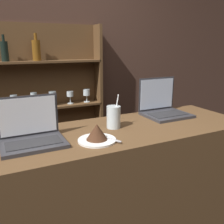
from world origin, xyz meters
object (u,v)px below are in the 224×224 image
Objects in this scene: laptop_near at (32,133)px; cake_plate at (97,134)px; water_glass at (114,117)px; laptop_far at (163,107)px.

laptop_near reaches higher than cake_plate.
water_glass reaches higher than cake_plate.
laptop_near is 1.01× the size of laptop_far.
laptop_far is 1.53× the size of cake_plate.
laptop_far is 0.66m from cake_plate.
water_glass is (0.17, 0.16, 0.03)m from cake_plate.
laptop_far is at bearing 23.07° from cake_plate.
water_glass is (-0.44, -0.10, 0.01)m from laptop_far.
laptop_near is 1.53× the size of water_glass.
cake_plate is at bearing -156.93° from laptop_far.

